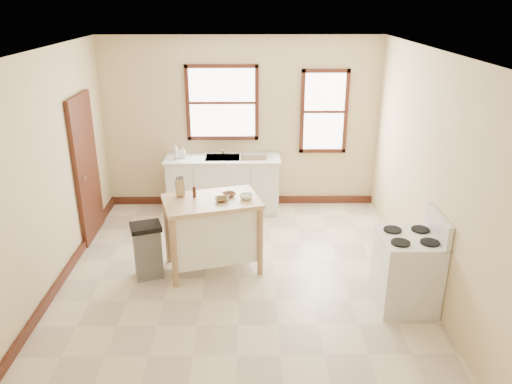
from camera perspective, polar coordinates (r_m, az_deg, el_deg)
The scene contains 23 objects.
floor at distance 6.45m, azimuth -1.90°, elevation -9.82°, with size 5.00×5.00×0.00m, color #BFAC97.
ceiling at distance 5.54m, azimuth -2.26°, elevation 15.76°, with size 5.00×5.00×0.00m, color white.
wall_back at distance 8.25m, azimuth -1.71°, elevation 7.80°, with size 4.50×0.04×2.80m, color #D3B38B.
wall_left at distance 6.31m, azimuth -22.94°, elevation 1.73°, with size 0.04×5.00×2.80m, color #D3B38B.
wall_right at distance 6.22m, azimuth 19.17°, elevation 1.96°, with size 0.04×5.00×2.80m, color #D3B38B.
window_main at distance 8.16m, azimuth -3.88°, elevation 10.13°, with size 1.17×0.06×1.22m, color #401B11, non-canonical shape.
window_side at distance 8.27m, azimuth 7.79°, elevation 9.07°, with size 0.77×0.06×1.37m, color #401B11, non-canonical shape.
door_left at distance 7.56m, azimuth -18.83°, elevation 2.59°, with size 0.06×0.90×2.10m, color #401B11.
baseboard_back at distance 8.63m, azimuth -1.62°, elevation -0.92°, with size 4.50×0.04×0.12m, color #401B11.
baseboard_left at distance 6.84m, azimuth -21.08°, elevation -8.88°, with size 0.04×5.00×0.12m, color #401B11.
sink_counter at distance 8.25m, azimuth -3.75°, elevation 0.92°, with size 1.86×0.62×0.92m, color silver, non-canonical shape.
faucet at distance 8.24m, azimuth -3.79°, elevation 5.08°, with size 0.03×0.03×0.22m, color silver.
soap_bottle_a at distance 8.07m, azimuth -9.12°, elevation 4.55°, with size 0.09×0.09×0.23m, color #B2B2B2.
soap_bottle_b at distance 8.10m, azimuth -8.38°, elevation 4.48°, with size 0.08×0.09×0.19m, color #B2B2B2.
dish_rack at distance 8.00m, azimuth -0.32°, elevation 4.21°, with size 0.43×0.32×0.11m, color silver, non-canonical shape.
kitchen_island at distance 6.48m, azimuth -4.98°, elevation -4.83°, with size 1.19×0.75×0.97m, color tan, non-canonical shape.
knife_block at distance 6.42m, azimuth -8.68°, elevation 0.41°, with size 0.10×0.10×0.20m, color #DCB173, non-canonical shape.
pepper_grinder at distance 6.35m, azimuth -7.07°, elevation 0.04°, with size 0.04×0.04×0.15m, color #3C1E10.
bowl_a at distance 6.22m, azimuth -3.96°, elevation -0.85°, with size 0.17×0.17×0.04m, color brown.
bowl_b at distance 6.37m, azimuth -3.10°, elevation -0.29°, with size 0.17×0.17×0.04m, color brown.
bowl_c at distance 6.28m, azimuth -1.13°, elevation -0.53°, with size 0.17×0.17×0.05m, color white.
trash_bin at distance 6.47m, azimuth -12.27°, elevation -6.56°, with size 0.37×0.31×0.72m, color slate, non-canonical shape.
gas_stove at distance 5.94m, azimuth 16.95°, elevation -7.47°, with size 0.70×0.70×1.13m, color silver, non-canonical shape.
Camera 1 is at (0.14, -5.51, 3.35)m, focal length 35.00 mm.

